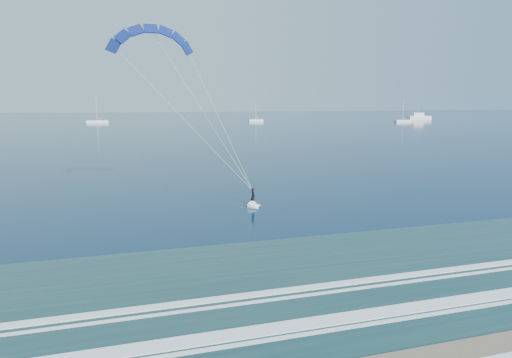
{
  "coord_description": "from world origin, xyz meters",
  "views": [
    {
      "loc": [
        -8.96,
        -13.65,
        10.78
      ],
      "look_at": [
        2.87,
        25.46,
        3.78
      ],
      "focal_mm": 32.0,
      "sensor_mm": 36.0,
      "label": 1
    }
  ],
  "objects": [
    {
      "name": "motor_yacht",
      "position": [
        159.8,
        215.99,
        1.6
      ],
      "size": [
        14.71,
        3.92,
        6.12
      ],
      "color": "silver",
      "rests_on": "ground"
    },
    {
      "name": "sailboat_4",
      "position": [
        132.49,
        191.57,
        0.68
      ],
      "size": [
        8.78,
        2.4,
        11.89
      ],
      "color": "silver",
      "rests_on": "ground"
    },
    {
      "name": "sailboat_3",
      "position": [
        61.44,
        219.75,
        0.67
      ],
      "size": [
        7.71,
        2.4,
        10.67
      ],
      "color": "silver",
      "rests_on": "ground"
    },
    {
      "name": "kitesurfer_rig",
      "position": [
        -1.21,
        29.59,
        9.85
      ],
      "size": [
        16.08,
        4.58,
        18.59
      ],
      "color": "#B3D018",
      "rests_on": "ground"
    },
    {
      "name": "sailboat_2",
      "position": [
        -18.74,
        229.96,
        0.69
      ],
      "size": [
        10.25,
        2.4,
        13.6
      ],
      "color": "silver",
      "rests_on": "ground"
    }
  ]
}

